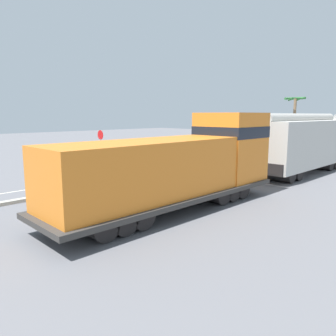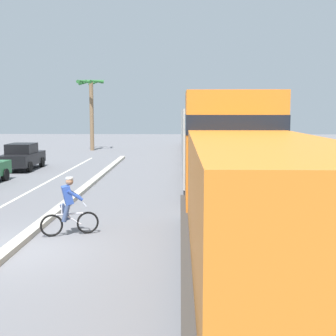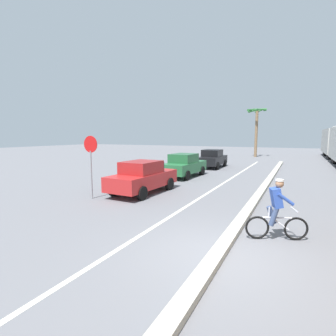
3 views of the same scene
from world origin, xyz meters
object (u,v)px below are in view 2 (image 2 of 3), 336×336
object	(u,v)px
hopper_car_middle	(201,132)
parked_car_black	(23,156)
palm_tree_near	(91,96)
hopper_car_lead	(212,143)
cyclist	(69,208)
hopper_car_trailing	(196,126)
locomotive	(248,191)

from	to	relation	value
hopper_car_middle	parked_car_black	bearing A→B (deg)	-152.18
hopper_car_middle	palm_tree_near	distance (m)	12.87
hopper_car_lead	parked_car_black	xyz separation A→B (m)	(-11.28, 5.65, -1.26)
hopper_car_middle	parked_car_black	world-z (taller)	hopper_car_middle
palm_tree_near	parked_car_black	bearing A→B (deg)	-96.80
hopper_car_lead	palm_tree_near	world-z (taller)	palm_tree_near
hopper_car_lead	palm_tree_near	bearing A→B (deg)	116.04
hopper_car_middle	cyclist	xyz separation A→B (m)	(-4.81, -21.08, -1.26)
hopper_car_trailing	locomotive	bearing A→B (deg)	-90.00
hopper_car_lead	palm_tree_near	xyz separation A→B (m)	(-9.61, 19.67, 2.83)
hopper_car_middle	cyclist	world-z (taller)	hopper_car_middle
hopper_car_trailing	parked_car_black	distance (m)	20.91
hopper_car_middle	hopper_car_trailing	xyz separation A→B (m)	(0.00, 11.60, 0.00)
hopper_car_lead	hopper_car_middle	size ratio (longest dim) A/B	1.00
locomotive	parked_car_black	xyz separation A→B (m)	(-11.28, 17.80, -0.98)
hopper_car_middle	cyclist	bearing A→B (deg)	-102.85
hopper_car_lead	hopper_car_trailing	world-z (taller)	same
locomotive	palm_tree_near	world-z (taller)	palm_tree_near
hopper_car_trailing	cyclist	xyz separation A→B (m)	(-4.81, -32.68, -1.26)
hopper_car_trailing	hopper_car_lead	bearing A→B (deg)	-90.00
locomotive	cyclist	distance (m)	5.59
hopper_car_trailing	palm_tree_near	xyz separation A→B (m)	(-9.61, -3.53, 2.83)
parked_car_black	cyclist	distance (m)	16.45
locomotive	cyclist	world-z (taller)	locomotive
hopper_car_lead	palm_tree_near	size ratio (longest dim) A/B	1.62
hopper_car_lead	cyclist	xyz separation A→B (m)	(-4.81, -9.48, -1.26)
parked_car_black	palm_tree_near	distance (m)	14.71
hopper_car_trailing	parked_car_black	size ratio (longest dim) A/B	2.51
hopper_car_lead	hopper_car_middle	bearing A→B (deg)	90.00
hopper_car_middle	palm_tree_near	bearing A→B (deg)	139.97
parked_car_black	locomotive	bearing A→B (deg)	-57.63
palm_tree_near	hopper_car_trailing	bearing A→B (deg)	20.15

